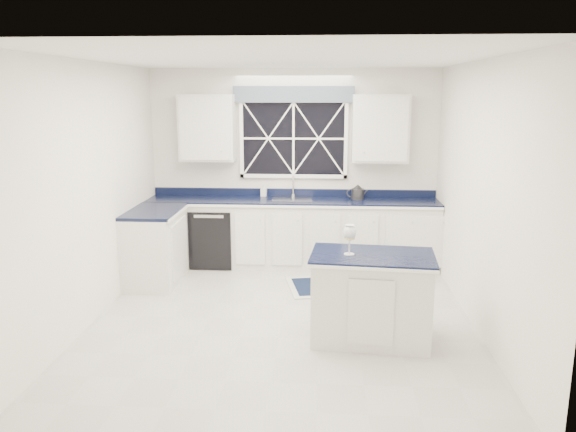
# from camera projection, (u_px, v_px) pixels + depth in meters

# --- Properties ---
(ground) EXTENTS (4.50, 4.50, 0.00)m
(ground) POSITION_uv_depth(u_px,v_px,m) (282.00, 320.00, 5.99)
(ground) COLOR #B2B3AE
(ground) RESTS_ON ground
(back_wall) EXTENTS (4.00, 0.10, 2.70)m
(back_wall) POSITION_uv_depth(u_px,v_px,m) (294.00, 167.00, 7.89)
(back_wall) COLOR white
(back_wall) RESTS_ON ground
(base_cabinets) EXTENTS (3.99, 1.60, 0.90)m
(base_cabinets) POSITION_uv_depth(u_px,v_px,m) (267.00, 237.00, 7.65)
(base_cabinets) COLOR silver
(base_cabinets) RESTS_ON ground
(countertop) EXTENTS (3.98, 0.64, 0.04)m
(countertop) POSITION_uv_depth(u_px,v_px,m) (292.00, 201.00, 7.69)
(countertop) COLOR black
(countertop) RESTS_ON base_cabinets
(dishwasher) EXTENTS (0.60, 0.58, 0.82)m
(dishwasher) POSITION_uv_depth(u_px,v_px,m) (214.00, 236.00, 7.87)
(dishwasher) COLOR black
(dishwasher) RESTS_ON ground
(window) EXTENTS (1.65, 0.09, 1.26)m
(window) POSITION_uv_depth(u_px,v_px,m) (293.00, 133.00, 7.74)
(window) COLOR black
(window) RESTS_ON ground
(upper_cabinets) EXTENTS (3.10, 0.34, 0.90)m
(upper_cabinets) POSITION_uv_depth(u_px,v_px,m) (293.00, 128.00, 7.61)
(upper_cabinets) COLOR silver
(upper_cabinets) RESTS_ON ground
(faucet) EXTENTS (0.05, 0.20, 0.30)m
(faucet) POSITION_uv_depth(u_px,v_px,m) (293.00, 186.00, 7.84)
(faucet) COLOR #B3B3B5
(faucet) RESTS_ON countertop
(island) EXTENTS (1.23, 0.81, 0.87)m
(island) POSITION_uv_depth(u_px,v_px,m) (371.00, 297.00, 5.43)
(island) COLOR silver
(island) RESTS_ON ground
(rug) EXTENTS (1.41, 1.02, 0.02)m
(rug) POSITION_uv_depth(u_px,v_px,m) (340.00, 285.00, 7.03)
(rug) COLOR beige
(rug) RESTS_ON ground
(kettle) EXTENTS (0.29, 0.18, 0.20)m
(kettle) POSITION_uv_depth(u_px,v_px,m) (357.00, 192.00, 7.70)
(kettle) COLOR #2C2C2E
(kettle) RESTS_ON countertop
(wine_glass) EXTENTS (0.12, 0.12, 0.29)m
(wine_glass) POSITION_uv_depth(u_px,v_px,m) (350.00, 234.00, 5.29)
(wine_glass) COLOR silver
(wine_glass) RESTS_ON island
(soap_bottle) EXTENTS (0.09, 0.09, 0.17)m
(soap_bottle) POSITION_uv_depth(u_px,v_px,m) (264.00, 190.00, 7.91)
(soap_bottle) COLOR silver
(soap_bottle) RESTS_ON countertop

